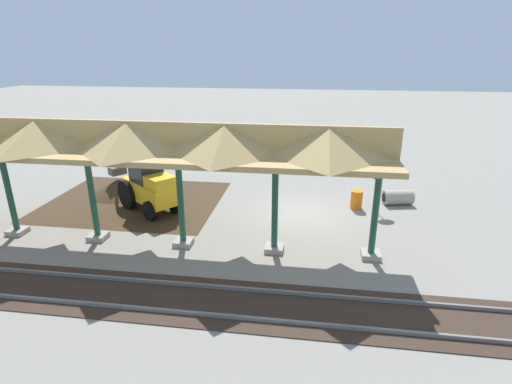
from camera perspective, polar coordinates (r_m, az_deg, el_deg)
The scene contains 9 objects.
ground_plane at distance 19.04m, azimuth 6.61°, elevation -3.07°, with size 120.00×120.00×0.00m, color gray.
dirt_work_zone at distance 21.36m, azimuth -16.91°, elevation -1.21°, with size 8.59×7.00×0.01m, color #42301E.
platform_canopy at distance 15.59m, azimuth -17.66°, elevation 7.05°, with size 19.36×3.20×4.90m.
rail_tracks at distance 12.51m, azimuth 5.47°, elevation -16.25°, with size 60.00×2.58×0.15m.
stop_sign at distance 19.63m, azimuth 16.98°, elevation 2.02°, with size 0.74×0.25×2.29m.
backhoe at distance 19.72m, azimuth -15.20°, elevation 1.09°, with size 4.84×4.19×2.82m.
dirt_mound at distance 22.74m, azimuth -18.88°, elevation -0.16°, with size 6.36×6.36×1.56m, color #42301E.
concrete_pipe at distance 21.10m, azimuth 19.60°, elevation -0.74°, with size 1.53×0.99×0.72m.
traffic_barrel at distance 19.97m, azimuth 14.16°, elevation -1.06°, with size 0.56×0.56×0.90m, color orange.
Camera 1 is at (-0.28, 17.54, 7.40)m, focal length 28.00 mm.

